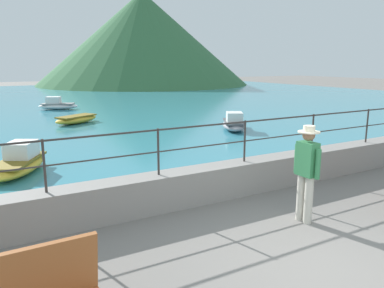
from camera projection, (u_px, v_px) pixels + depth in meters
The scene contains 10 objects.
ground_plane at pixel (325, 271), 5.20m from camera, with size 120.00×120.00×0.00m, color slate.
promenade_wall at pixel (204, 184), 7.84m from camera, with size 20.00×0.56×0.70m, color gray.
railing at pixel (204, 137), 7.64m from camera, with size 18.44×0.04×0.90m.
lake_water at pixel (39, 102), 27.15m from camera, with size 64.00×44.32×0.06m, color teal.
hill_main at pixel (143, 39), 48.29m from camera, with size 26.79×26.79×11.53m, color #33663D.
person_walking at pixel (307, 169), 6.64m from camera, with size 0.38×0.57×1.75m.
boat_0 at pixel (234, 123), 15.81m from camera, with size 1.93×2.44×0.76m.
boat_1 at pixel (19, 163), 9.60m from camera, with size 1.90×2.45×0.76m.
boat_2 at pixel (57, 105), 22.76m from camera, with size 2.47×1.76×0.76m.
boat_3 at pixel (76, 119), 17.52m from camera, with size 2.44×1.92×0.36m.
Camera 1 is at (-3.92, -3.19, 2.80)m, focal length 35.49 mm.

